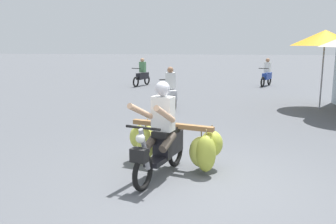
% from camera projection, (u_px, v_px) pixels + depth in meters
% --- Properties ---
extents(ground_plane, '(120.00, 120.00, 0.00)m').
position_uv_depth(ground_plane, '(202.00, 184.00, 5.62)').
color(ground_plane, '#56595E').
extents(motorbike_main_loaded, '(1.79, 1.95, 1.58)m').
position_uv_depth(motorbike_main_loaded, '(171.00, 142.00, 6.16)').
color(motorbike_main_loaded, black).
rests_on(motorbike_main_loaded, ground).
extents(motorbike_distant_ahead_left, '(0.72, 1.55, 1.40)m').
position_uv_depth(motorbike_distant_ahead_left, '(170.00, 92.00, 11.88)').
color(motorbike_distant_ahead_left, black).
rests_on(motorbike_distant_ahead_left, ground).
extents(motorbike_distant_ahead_right, '(0.83, 1.50, 1.40)m').
position_uv_depth(motorbike_distant_ahead_right, '(267.00, 75.00, 18.13)').
color(motorbike_distant_ahead_right, black).
rests_on(motorbike_distant_ahead_right, ground).
extents(motorbike_distant_far_ahead, '(0.72, 1.55, 1.40)m').
position_uv_depth(motorbike_distant_far_ahead, '(142.00, 75.00, 18.20)').
color(motorbike_distant_far_ahead, black).
rests_on(motorbike_distant_far_ahead, ground).
extents(market_umbrella_near_shop, '(2.14, 2.14, 2.58)m').
position_uv_depth(market_umbrella_near_shop, '(325.00, 38.00, 11.53)').
color(market_umbrella_near_shop, '#99999E').
rests_on(market_umbrella_near_shop, ground).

